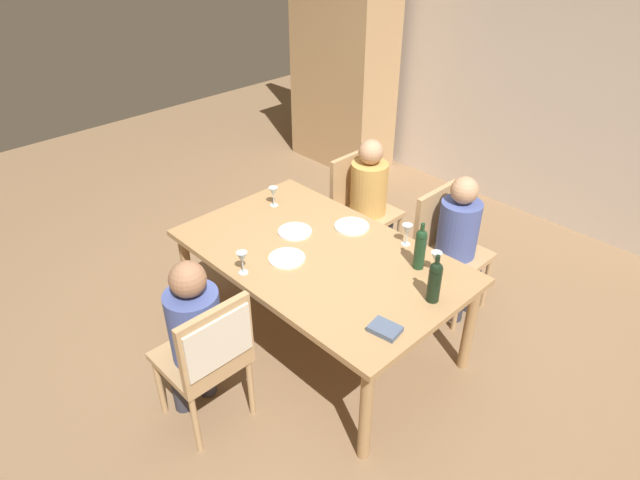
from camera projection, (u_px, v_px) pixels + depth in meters
The scene contains 20 objects.
ground_plane at pixel (320, 337), 3.89m from camera, with size 10.00×10.00×0.00m, color #846647.
rear_room_partition at pixel (547, 70), 4.77m from camera, with size 6.40×0.12×2.70m, color beige.
armoire_cabinet at pixel (343, 64), 5.87m from camera, with size 1.18×0.62×2.18m.
dining_table at pixel (320, 262), 3.54m from camera, with size 1.85×1.13×0.72m.
chair_near at pixel (210, 351), 2.94m from camera, with size 0.46×0.44×0.92m.
chair_far_left at pixel (360, 202), 4.46m from camera, with size 0.44×0.44×0.92m.
chair_far_right at pixel (445, 242), 3.95m from camera, with size 0.44×0.44×0.92m.
person_woman_host at pixel (194, 330), 3.01m from camera, with size 0.34×0.29×1.11m.
person_man_bearded at pixel (371, 195), 4.33m from camera, with size 0.33×0.29×1.10m.
person_man_guest at pixel (460, 237), 3.83m from camera, with size 0.33×0.28×1.08m.
wine_bottle_tall_green at pixel (435, 280), 3.03m from camera, with size 0.08×0.08×0.30m.
wine_bottle_dark_red at pixel (420, 248), 3.29m from camera, with size 0.07×0.07×0.31m.
wine_glass_near_left at pixel (407, 230), 3.53m from camera, with size 0.07×0.07×0.15m.
wine_glass_centre at pixel (273, 193), 3.97m from camera, with size 0.07×0.07×0.15m.
wine_glass_near_right at pixel (436, 258), 3.26m from camera, with size 0.07×0.07×0.15m.
wine_glass_far at pixel (242, 258), 3.26m from camera, with size 0.07×0.07×0.15m.
dinner_plate_host at pixel (295, 231), 3.71m from camera, with size 0.23×0.23×0.01m, color white.
dinner_plate_guest_left at pixel (287, 258), 3.44m from camera, with size 0.23×0.23×0.01m, color white.
dinner_plate_guest_right at pixel (352, 226), 3.76m from camera, with size 0.24×0.24×0.01m, color white.
folded_napkin at pixel (385, 329), 2.88m from camera, with size 0.16×0.12×0.03m, color #4C5B75.
Camera 1 is at (2.08, -2.01, 2.69)m, focal length 30.70 mm.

